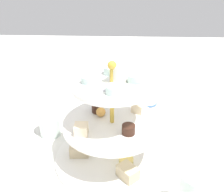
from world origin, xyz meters
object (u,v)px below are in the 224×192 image
at_px(tiered_serving_stand, 112,131).
at_px(water_glass_short_left, 109,102).
at_px(teacup_with_saucer, 148,108).
at_px(water_glass_mid_back, 50,123).
at_px(butter_knife_right, 207,140).

distance_m(tiered_serving_stand, water_glass_short_left, 0.24).
xyz_separation_m(teacup_with_saucer, water_glass_mid_back, (-0.29, -0.12, 0.02)).
relative_size(tiered_serving_stand, teacup_with_saucer, 3.24).
xyz_separation_m(tiered_serving_stand, water_glass_short_left, (-0.02, 0.23, -0.05)).
relative_size(teacup_with_saucer, water_glass_mid_back, 1.12).
bearing_deg(butter_knife_right, tiered_serving_stand, 81.26).
bearing_deg(water_glass_short_left, water_glass_mid_back, -140.99).
distance_m(water_glass_short_left, water_glass_mid_back, 0.21).
bearing_deg(water_glass_short_left, tiered_serving_stand, -85.03).
height_order(teacup_with_saucer, water_glass_mid_back, water_glass_mid_back).
bearing_deg(tiered_serving_stand, water_glass_mid_back, 152.24).
bearing_deg(water_glass_mid_back, tiered_serving_stand, -27.76).
bearing_deg(tiered_serving_stand, teacup_with_saucer, 63.91).
bearing_deg(teacup_with_saucer, water_glass_mid_back, -157.48).
bearing_deg(water_glass_mid_back, water_glass_short_left, 39.01).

